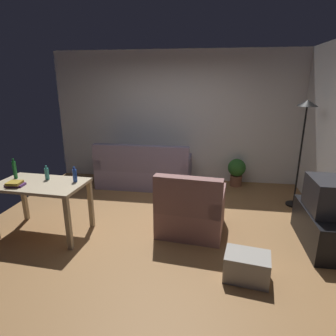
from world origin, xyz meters
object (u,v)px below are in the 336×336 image
(desk, at_px, (41,190))
(bottle_blue, at_px, (75,175))
(couch, at_px, (144,172))
(bottle_tall, at_px, (47,174))
(torchiere_lamp, at_px, (304,125))
(tv_stand, at_px, (321,228))
(potted_plant, at_px, (237,170))
(storage_box, at_px, (247,266))
(bottle_green, at_px, (15,170))
(book_stack, at_px, (15,184))
(tv, at_px, (327,196))
(armchair, at_px, (191,211))

(desk, xyz_separation_m, bottle_blue, (0.45, 0.12, 0.20))
(couch, bearing_deg, bottle_tall, 64.29)
(couch, height_order, torchiere_lamp, torchiere_lamp)
(tv_stand, bearing_deg, potted_plant, 23.98)
(torchiere_lamp, distance_m, storage_box, 2.68)
(desk, relative_size, bottle_green, 4.29)
(bottle_tall, height_order, book_stack, bottle_tall)
(tv, xyz_separation_m, armchair, (-1.72, 0.08, -0.38))
(torchiere_lamp, height_order, potted_plant, torchiere_lamp)
(torchiere_lamp, xyz_separation_m, bottle_green, (-4.22, -1.42, -0.52))
(armchair, height_order, bottle_blue, bottle_blue)
(couch, height_order, bottle_green, bottle_green)
(bottle_green, bearing_deg, tv_stand, 2.05)
(tv_stand, height_order, book_stack, book_stack)
(bottle_green, xyz_separation_m, bottle_blue, (0.91, -0.00, -0.04))
(armchair, bearing_deg, tv, -176.91)
(bottle_blue, bearing_deg, bottle_green, 179.75)
(desk, bearing_deg, potted_plant, 43.27)
(couch, height_order, tv, same)
(torchiere_lamp, xyz_separation_m, potted_plant, (-0.94, 0.84, -1.08))
(storage_box, height_order, bottle_green, bottle_green)
(tv_stand, distance_m, torchiere_lamp, 1.73)
(desk, relative_size, armchair, 1.26)
(couch, xyz_separation_m, desk, (-0.95, -2.07, 0.34))
(desk, distance_m, bottle_blue, 0.51)
(couch, distance_m, desk, 2.31)
(bottle_blue, bearing_deg, bottle_tall, 176.97)
(torchiere_lamp, bearing_deg, tv, -89.84)
(bottle_tall, height_order, bottle_blue, bottle_blue)
(tv_stand, xyz_separation_m, bottle_tall, (-3.75, -0.13, 0.61))
(desk, bearing_deg, bottle_green, 167.60)
(bottle_blue, bearing_deg, potted_plant, 43.62)
(potted_plant, bearing_deg, tv_stand, -66.02)
(storage_box, bearing_deg, book_stack, 172.14)
(armchair, xyz_separation_m, storage_box, (0.69, -0.94, -0.17))
(bottle_green, height_order, bottle_tall, bottle_green)
(couch, height_order, desk, couch)
(storage_box, bearing_deg, bottle_blue, 162.87)
(desk, bearing_deg, armchair, 13.02)
(tv, relative_size, torchiere_lamp, 0.33)
(bottle_green, bearing_deg, bottle_blue, -0.25)
(tv, bearing_deg, potted_plant, 24.06)
(tv_stand, bearing_deg, desk, 94.22)
(book_stack, bearing_deg, tv, 6.33)
(tv_stand, distance_m, bottle_tall, 3.80)
(bottle_green, relative_size, book_stack, 1.20)
(potted_plant, distance_m, bottle_green, 4.03)
(couch, xyz_separation_m, armchair, (1.10, -1.72, 0.01))
(tv, distance_m, potted_plant, 2.34)
(potted_plant, distance_m, storage_box, 2.98)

